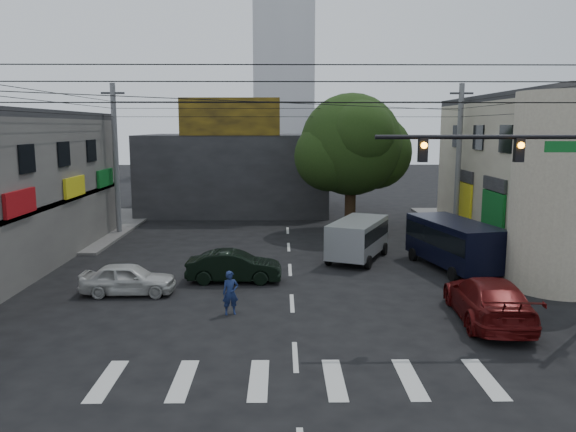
{
  "coord_description": "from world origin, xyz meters",
  "views": [
    {
      "loc": [
        -0.39,
        -18.44,
        6.62
      ],
      "look_at": [
        -0.13,
        4.0,
        3.03
      ],
      "focal_mm": 35.0,
      "sensor_mm": 36.0,
      "label": 1
    }
  ],
  "objects_px": {
    "dark_sedan": "(234,266)",
    "silver_minivan": "(358,240)",
    "navy_van": "(454,245)",
    "traffic_officer": "(230,293)",
    "white_compact": "(128,279)",
    "traffic_gantry": "(543,184)",
    "utility_pole_far_right": "(458,160)",
    "maroon_sedan": "(488,299)",
    "utility_pole_far_left": "(116,160)",
    "street_tree": "(351,145)"
  },
  "relations": [
    {
      "from": "dark_sedan",
      "to": "silver_minivan",
      "type": "xyz_separation_m",
      "value": [
        5.86,
        3.94,
        0.34
      ]
    },
    {
      "from": "navy_van",
      "to": "traffic_officer",
      "type": "distance_m",
      "value": 11.71
    },
    {
      "from": "white_compact",
      "to": "traffic_gantry",
      "type": "bearing_deg",
      "value": -107.34
    },
    {
      "from": "dark_sedan",
      "to": "traffic_officer",
      "type": "bearing_deg",
      "value": -176.37
    },
    {
      "from": "traffic_gantry",
      "to": "silver_minivan",
      "type": "distance_m",
      "value": 11.58
    },
    {
      "from": "silver_minivan",
      "to": "traffic_gantry",
      "type": "bearing_deg",
      "value": -132.42
    },
    {
      "from": "traffic_gantry",
      "to": "white_compact",
      "type": "bearing_deg",
      "value": 163.41
    },
    {
      "from": "utility_pole_far_right",
      "to": "maroon_sedan",
      "type": "distance_m",
      "value": 16.9
    },
    {
      "from": "navy_van",
      "to": "traffic_officer",
      "type": "height_order",
      "value": "navy_van"
    },
    {
      "from": "dark_sedan",
      "to": "traffic_officer",
      "type": "xyz_separation_m",
      "value": [
        0.23,
        -4.28,
        0.12
      ]
    },
    {
      "from": "traffic_officer",
      "to": "utility_pole_far_right",
      "type": "bearing_deg",
      "value": 36.46
    },
    {
      "from": "dark_sedan",
      "to": "navy_van",
      "type": "distance_m",
      "value": 10.3
    },
    {
      "from": "utility_pole_far_right",
      "to": "silver_minivan",
      "type": "relative_size",
      "value": 1.82
    },
    {
      "from": "utility_pole_far_right",
      "to": "silver_minivan",
      "type": "bearing_deg",
      "value": -135.32
    },
    {
      "from": "traffic_gantry",
      "to": "white_compact",
      "type": "xyz_separation_m",
      "value": [
        -14.32,
        4.27,
        -4.2
      ]
    },
    {
      "from": "maroon_sedan",
      "to": "navy_van",
      "type": "height_order",
      "value": "navy_van"
    },
    {
      "from": "navy_van",
      "to": "maroon_sedan",
      "type": "bearing_deg",
      "value": 159.61
    },
    {
      "from": "traffic_gantry",
      "to": "traffic_officer",
      "type": "xyz_separation_m",
      "value": [
        -10.04,
        1.78,
        -4.04
      ]
    },
    {
      "from": "dark_sedan",
      "to": "silver_minivan",
      "type": "bearing_deg",
      "value": -55.47
    },
    {
      "from": "utility_pole_far_right",
      "to": "silver_minivan",
      "type": "height_order",
      "value": "utility_pole_far_right"
    },
    {
      "from": "utility_pole_far_left",
      "to": "maroon_sedan",
      "type": "relative_size",
      "value": 1.69
    },
    {
      "from": "utility_pole_far_right",
      "to": "street_tree",
      "type": "bearing_deg",
      "value": 171.25
    },
    {
      "from": "navy_van",
      "to": "silver_minivan",
      "type": "bearing_deg",
      "value": 53.01
    },
    {
      "from": "street_tree",
      "to": "utility_pole_far_left",
      "type": "xyz_separation_m",
      "value": [
        -14.5,
        -1.0,
        -0.87
      ]
    },
    {
      "from": "white_compact",
      "to": "silver_minivan",
      "type": "height_order",
      "value": "silver_minivan"
    },
    {
      "from": "navy_van",
      "to": "street_tree",
      "type": "bearing_deg",
      "value": 7.52
    },
    {
      "from": "silver_minivan",
      "to": "traffic_officer",
      "type": "xyz_separation_m",
      "value": [
        -5.63,
        -8.22,
        -0.22
      ]
    },
    {
      "from": "white_compact",
      "to": "navy_van",
      "type": "height_order",
      "value": "navy_van"
    },
    {
      "from": "dark_sedan",
      "to": "navy_van",
      "type": "bearing_deg",
      "value": -78.0
    },
    {
      "from": "utility_pole_far_right",
      "to": "traffic_officer",
      "type": "distance_m",
      "value": 20.19
    },
    {
      "from": "street_tree",
      "to": "maroon_sedan",
      "type": "relative_size",
      "value": 1.6
    },
    {
      "from": "traffic_gantry",
      "to": "utility_pole_far_left",
      "type": "relative_size",
      "value": 0.78
    },
    {
      "from": "street_tree",
      "to": "maroon_sedan",
      "type": "height_order",
      "value": "street_tree"
    },
    {
      "from": "traffic_gantry",
      "to": "street_tree",
      "type": "bearing_deg",
      "value": 101.99
    },
    {
      "from": "street_tree",
      "to": "navy_van",
      "type": "height_order",
      "value": "street_tree"
    },
    {
      "from": "silver_minivan",
      "to": "utility_pole_far_right",
      "type": "bearing_deg",
      "value": -21.5
    },
    {
      "from": "maroon_sedan",
      "to": "traffic_officer",
      "type": "bearing_deg",
      "value": -0.97
    },
    {
      "from": "utility_pole_far_left",
      "to": "white_compact",
      "type": "bearing_deg",
      "value": -72.56
    },
    {
      "from": "utility_pole_far_left",
      "to": "navy_van",
      "type": "height_order",
      "value": "utility_pole_far_left"
    },
    {
      "from": "street_tree",
      "to": "traffic_gantry",
      "type": "distance_m",
      "value": 18.42
    },
    {
      "from": "utility_pole_far_right",
      "to": "white_compact",
      "type": "relative_size",
      "value": 2.47
    },
    {
      "from": "dark_sedan",
      "to": "maroon_sedan",
      "type": "distance_m",
      "value": 10.44
    },
    {
      "from": "dark_sedan",
      "to": "white_compact",
      "type": "height_order",
      "value": "dark_sedan"
    },
    {
      "from": "maroon_sedan",
      "to": "traffic_officer",
      "type": "distance_m",
      "value": 8.93
    },
    {
      "from": "dark_sedan",
      "to": "maroon_sedan",
      "type": "xyz_separation_m",
      "value": [
        9.12,
        -5.08,
        0.1
      ]
    },
    {
      "from": "silver_minivan",
      "to": "utility_pole_far_left",
      "type": "bearing_deg",
      "value": 87.13
    },
    {
      "from": "street_tree",
      "to": "traffic_gantry",
      "type": "xyz_separation_m",
      "value": [
        3.82,
        -18.0,
        -0.64
      ]
    },
    {
      "from": "maroon_sedan",
      "to": "street_tree",
      "type": "bearing_deg",
      "value": -76.89
    },
    {
      "from": "utility_pole_far_left",
      "to": "silver_minivan",
      "type": "distance_m",
      "value": 15.99
    },
    {
      "from": "white_compact",
      "to": "maroon_sedan",
      "type": "distance_m",
      "value": 13.59
    }
  ]
}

